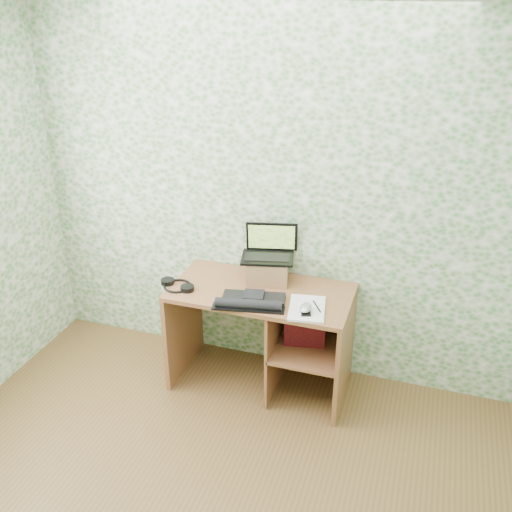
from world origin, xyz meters
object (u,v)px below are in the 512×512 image
(desk, at_px, (273,324))
(notepad, at_px, (307,309))
(riser, at_px, (267,270))
(keyboard, at_px, (251,301))
(laptop, at_px, (269,249))

(desk, distance_m, notepad, 0.42)
(notepad, bearing_deg, riser, 130.51)
(desk, relative_size, riser, 4.38)
(riser, height_order, notepad, riser)
(keyboard, relative_size, notepad, 1.48)
(riser, relative_size, laptop, 0.70)
(riser, bearing_deg, desk, -55.51)
(desk, xyz_separation_m, notepad, (0.27, -0.17, 0.28))
(desk, relative_size, keyboard, 2.58)
(laptop, relative_size, keyboard, 0.84)
(riser, xyz_separation_m, keyboard, (-0.00, -0.33, -0.06))
(riser, relative_size, notepad, 0.87)
(riser, bearing_deg, keyboard, -90.50)
(desk, relative_size, laptop, 3.06)
(desk, xyz_separation_m, laptop, (-0.08, 0.15, 0.49))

